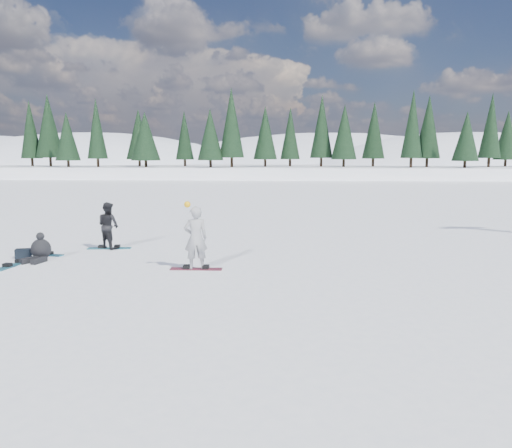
{
  "coord_description": "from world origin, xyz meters",
  "views": [
    {
      "loc": [
        3.14,
        -14.51,
        3.32
      ],
      "look_at": [
        2.19,
        1.17,
        1.1
      ],
      "focal_mm": 35.0,
      "sensor_mm": 36.0,
      "label": 1
    }
  ],
  "objects_px": {
    "seated_rider": "(40,250)",
    "snowboard_loose_c": "(42,254)",
    "snowboarder_man": "(108,226)",
    "snowboarder_woman": "(196,238)",
    "snowboard_loose_a": "(14,265)",
    "gear_bag": "(23,254)"
  },
  "relations": [
    {
      "from": "snowboarder_woman",
      "to": "snowboard_loose_c",
      "type": "relative_size",
      "value": 1.33
    },
    {
      "from": "snowboarder_man",
      "to": "gear_bag",
      "type": "distance_m",
      "value": 2.87
    },
    {
      "from": "snowboarder_woman",
      "to": "seated_rider",
      "type": "distance_m",
      "value": 5.24
    },
    {
      "from": "snowboarder_woman",
      "to": "snowboard_loose_a",
      "type": "distance_m",
      "value": 5.63
    },
    {
      "from": "snowboard_loose_c",
      "to": "snowboarder_man",
      "type": "bearing_deg",
      "value": 44.76
    },
    {
      "from": "snowboarder_woman",
      "to": "snowboard_loose_a",
      "type": "relative_size",
      "value": 1.33
    },
    {
      "from": "snowboarder_man",
      "to": "seated_rider",
      "type": "height_order",
      "value": "snowboarder_man"
    },
    {
      "from": "snowboarder_woman",
      "to": "gear_bag",
      "type": "height_order",
      "value": "snowboarder_woman"
    },
    {
      "from": "gear_bag",
      "to": "snowboarder_woman",
      "type": "bearing_deg",
      "value": -11.96
    },
    {
      "from": "snowboarder_woman",
      "to": "snowboard_loose_c",
      "type": "height_order",
      "value": "snowboarder_woman"
    },
    {
      "from": "gear_bag",
      "to": "snowboard_loose_a",
      "type": "distance_m",
      "value": 1.09
    },
    {
      "from": "seated_rider",
      "to": "snowboard_loose_c",
      "type": "relative_size",
      "value": 0.75
    },
    {
      "from": "snowboarder_woman",
      "to": "seated_rider",
      "type": "xyz_separation_m",
      "value": [
        -5.11,
        0.97,
        -0.59
      ]
    },
    {
      "from": "seated_rider",
      "to": "snowboard_loose_c",
      "type": "xyz_separation_m",
      "value": [
        -0.35,
        0.79,
        -0.32
      ]
    },
    {
      "from": "snowboard_loose_a",
      "to": "snowboard_loose_c",
      "type": "xyz_separation_m",
      "value": [
        0.09,
        1.58,
        0.0
      ]
    },
    {
      "from": "snowboarder_man",
      "to": "snowboard_loose_a",
      "type": "height_order",
      "value": "snowboarder_man"
    },
    {
      "from": "snowboard_loose_a",
      "to": "snowboard_loose_c",
      "type": "bearing_deg",
      "value": 3.89
    },
    {
      "from": "snowboarder_woman",
      "to": "snowboarder_man",
      "type": "distance_m",
      "value": 4.7
    },
    {
      "from": "snowboarder_man",
      "to": "gear_bag",
      "type": "relative_size",
      "value": 3.66
    },
    {
      "from": "snowboarder_man",
      "to": "seated_rider",
      "type": "xyz_separation_m",
      "value": [
        -1.48,
        -2.0,
        -0.49
      ]
    },
    {
      "from": "snowboarder_man",
      "to": "snowboard_loose_c",
      "type": "distance_m",
      "value": 2.34
    },
    {
      "from": "snowboard_loose_a",
      "to": "snowboarder_woman",
      "type": "bearing_deg",
      "value": -84.93
    }
  ]
}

